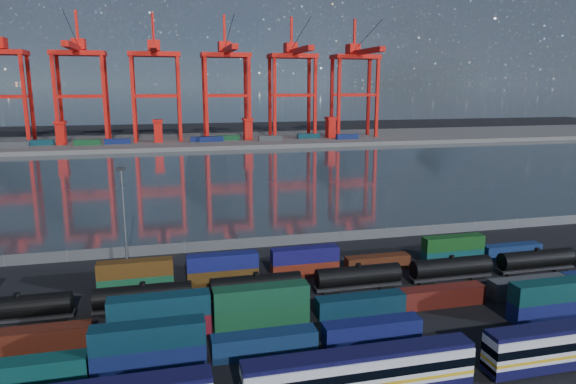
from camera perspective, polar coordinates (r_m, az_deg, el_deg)
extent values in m
plane|color=black|center=(73.93, 5.65, -12.33)|extent=(700.00, 700.00, 0.00)
plane|color=#2C383F|center=(172.69, -5.91, 1.74)|extent=(700.00, 700.00, 0.00)
cube|color=#514F4C|center=(275.98, -8.93, 5.66)|extent=(700.00, 70.00, 2.00)
cone|color=#1E2630|center=(1688.59, -20.77, 18.98)|extent=(1100.00, 1100.00, 520.00)
cone|color=#1E2630|center=(1690.18, -6.37, 18.61)|extent=(1040.00, 1040.00, 460.00)
cone|color=#1E2630|center=(1783.41, 7.10, 16.94)|extent=(960.00, 960.00, 380.00)
cone|color=#1E2630|center=(1930.76, 17.18, 14.94)|extent=(840.00, 840.00, 300.00)
cube|color=silver|center=(53.52, 8.01, -19.22)|extent=(23.34, 2.80, 3.55)
cube|color=#0E0E33|center=(52.51, 8.08, -17.34)|extent=(23.34, 2.52, 0.47)
cube|color=gold|center=(53.91, 7.99, -19.90)|extent=(23.37, 2.89, 0.34)
cube|color=black|center=(53.33, 8.02, -18.88)|extent=(23.37, 2.89, 0.93)
cube|color=black|center=(57.93, 15.95, -19.73)|extent=(2.80, 1.87, 0.65)
cube|color=black|center=(62.82, 24.02, -17.68)|extent=(2.80, 1.87, 0.65)
cube|color=#0D4644|center=(61.95, -27.12, -17.38)|extent=(12.10, 2.46, 2.62)
cube|color=#101C53|center=(60.19, -15.13, -17.30)|extent=(12.10, 2.46, 2.62)
cube|color=#0B2C3D|center=(58.98, -15.27, -15.08)|extent=(12.10, 2.46, 2.62)
cube|color=navy|center=(60.98, -2.62, -16.47)|extent=(12.10, 2.46, 2.62)
cube|color=navy|center=(64.46, 9.30, -14.96)|extent=(12.10, 2.46, 2.62)
cube|color=navy|center=(77.30, 27.26, -11.50)|extent=(12.10, 2.46, 2.62)
cube|color=#0B3A3C|center=(76.35, 27.44, -9.68)|extent=(12.10, 2.46, 2.62)
cube|color=#561E11|center=(68.35, -26.16, -14.46)|extent=(12.17, 2.48, 2.64)
cube|color=maroon|center=(66.60, -13.98, -14.24)|extent=(12.17, 2.48, 2.64)
cube|color=#0C3142|center=(65.50, -14.10, -12.17)|extent=(12.17, 2.48, 2.64)
cube|color=#144B28|center=(67.51, -2.97, -13.51)|extent=(12.17, 2.48, 2.64)
cube|color=#13492C|center=(66.42, -3.00, -11.46)|extent=(12.17, 2.48, 2.64)
cube|color=#0B2A3D|center=(71.00, 8.05, -12.29)|extent=(12.17, 2.48, 2.64)
cube|color=maroon|center=(76.09, 16.77, -11.00)|extent=(12.17, 2.48, 2.64)
cube|color=#404245|center=(83.73, 25.16, -9.51)|extent=(12.17, 2.48, 2.64)
cube|color=#165432|center=(80.85, -16.51, -9.70)|extent=(10.95, 2.23, 2.37)
cube|color=#573511|center=(80.03, -16.61, -8.12)|extent=(10.95, 2.23, 2.37)
cube|color=#4C310F|center=(81.09, -7.24, -9.22)|extent=(10.95, 2.23, 2.37)
cube|color=navy|center=(80.27, -7.28, -7.64)|extent=(10.95, 2.23, 2.37)
cube|color=maroon|center=(83.43, 1.89, -8.51)|extent=(10.95, 2.23, 2.37)
cube|color=#16125A|center=(82.63, 1.90, -6.97)|extent=(10.95, 2.23, 2.37)
cube|color=#4D210F|center=(87.45, 9.89, -7.71)|extent=(10.95, 2.23, 2.37)
cube|color=#0D4448|center=(93.71, 17.80, -6.78)|extent=(10.95, 2.23, 2.37)
cube|color=#144E19|center=(93.00, 17.89, -5.39)|extent=(10.95, 2.23, 2.37)
cube|color=navy|center=(100.23, 23.60, -6.00)|extent=(10.95, 2.23, 2.37)
cylinder|color=black|center=(75.86, -27.78, -11.19)|extent=(12.91, 2.88, 2.88)
cylinder|color=black|center=(75.29, -27.90, -10.08)|extent=(0.79, 0.79, 0.50)
cube|color=black|center=(76.46, -27.66, -12.29)|extent=(13.41, 1.99, 0.40)
cube|color=black|center=(75.62, -24.27, -12.57)|extent=(2.48, 1.79, 0.60)
cylinder|color=black|center=(73.50, -15.78, -10.96)|extent=(12.91, 2.88, 2.88)
cylinder|color=black|center=(72.91, -15.85, -9.80)|extent=(0.79, 0.79, 0.50)
cube|color=black|center=(74.11, -15.71, -12.09)|extent=(13.41, 1.99, 0.40)
cube|color=black|center=(74.63, -19.20, -12.48)|extent=(2.48, 1.79, 0.60)
cube|color=black|center=(74.19, -12.17, -12.21)|extent=(2.48, 1.79, 0.60)
cylinder|color=black|center=(74.36, -3.58, -10.24)|extent=(12.91, 2.88, 2.88)
cylinder|color=black|center=(73.77, -3.59, -9.09)|extent=(0.79, 0.79, 0.50)
cube|color=black|center=(74.97, -3.56, -11.36)|extent=(13.41, 1.99, 0.40)
cube|color=black|center=(74.55, -7.01, -11.90)|extent=(2.48, 1.79, 0.60)
cube|color=black|center=(75.96, -0.17, -11.34)|extent=(2.48, 1.79, 0.60)
cylinder|color=black|center=(78.34, 7.80, -9.15)|extent=(12.91, 2.88, 2.88)
cylinder|color=black|center=(77.78, 7.83, -8.06)|extent=(0.79, 0.79, 0.50)
cube|color=black|center=(78.92, 7.76, -10.23)|extent=(13.41, 1.99, 0.40)
cube|color=black|center=(77.63, 4.63, -10.85)|extent=(2.48, 1.79, 0.60)
cube|color=black|center=(80.72, 10.76, -10.12)|extent=(2.48, 1.79, 0.60)
cylinder|color=black|center=(85.00, 17.67, -7.91)|extent=(12.91, 2.88, 2.88)
cylinder|color=black|center=(84.49, 17.74, -6.90)|extent=(0.79, 0.79, 0.50)
cube|color=black|center=(85.53, 17.60, -8.91)|extent=(13.41, 1.99, 0.40)
cube|color=black|center=(83.53, 14.92, -9.55)|extent=(2.48, 1.79, 0.60)
cube|color=black|center=(87.99, 20.10, -8.78)|extent=(2.48, 1.79, 0.60)
cylinder|color=black|center=(93.77, 25.85, -6.70)|extent=(12.91, 2.88, 2.88)
cylinder|color=black|center=(93.31, 25.94, -5.77)|extent=(0.79, 0.79, 0.50)
cube|color=black|center=(94.26, 25.76, -7.62)|extent=(13.41, 1.99, 0.40)
cube|color=black|center=(91.69, 23.56, -8.22)|extent=(2.48, 1.79, 0.60)
cube|color=black|center=(97.21, 27.80, -7.49)|extent=(2.48, 1.79, 0.60)
cube|color=#595B5E|center=(98.72, 0.28, -5.35)|extent=(160.00, 0.06, 2.00)
cylinder|color=slate|center=(99.79, -29.03, -6.65)|extent=(0.12, 0.12, 2.20)
cylinder|color=slate|center=(97.54, -23.33, -6.51)|extent=(0.12, 0.12, 2.20)
cylinder|color=slate|center=(96.29, -17.43, -6.31)|extent=(0.12, 0.12, 2.20)
cylinder|color=slate|center=(96.06, -11.45, -6.03)|extent=(0.12, 0.12, 2.20)
cylinder|color=slate|center=(96.87, -5.50, -5.69)|extent=(0.12, 0.12, 2.20)
cylinder|color=slate|center=(98.69, 0.28, -5.30)|extent=(0.12, 0.12, 2.20)
cylinder|color=slate|center=(101.46, 5.78, -4.87)|extent=(0.12, 0.12, 2.20)
cylinder|color=slate|center=(105.12, 10.95, -4.44)|extent=(0.12, 0.12, 2.20)
cylinder|color=slate|center=(109.58, 15.72, -4.00)|extent=(0.12, 0.12, 2.20)
cylinder|color=slate|center=(114.73, 20.09, -3.58)|extent=(0.12, 0.12, 2.20)
cylinder|color=slate|center=(120.50, 24.06, -3.17)|extent=(0.12, 0.12, 2.20)
cylinder|color=slate|center=(126.79, 27.65, -2.79)|extent=(0.12, 0.12, 2.20)
cylinder|color=slate|center=(92.49, -17.77, -2.62)|extent=(0.36, 0.36, 16.00)
cube|color=black|center=(90.85, -18.10, 2.46)|extent=(1.60, 0.40, 0.60)
cube|color=red|center=(269.70, -27.19, 8.91)|extent=(1.59, 1.59, 44.65)
cube|color=red|center=(281.31, -26.64, 9.04)|extent=(1.59, 1.59, 44.65)
cube|color=red|center=(283.83, -28.85, 9.29)|extent=(21.83, 1.39, 1.39)
cube|color=red|center=(267.02, -24.41, 9.15)|extent=(1.59, 1.59, 44.65)
cube|color=red|center=(278.73, -23.97, 9.25)|extent=(1.59, 1.59, 44.65)
cube|color=red|center=(263.96, -19.70, 9.49)|extent=(1.59, 1.59, 44.65)
cube|color=red|center=(275.80, -19.45, 9.58)|extent=(1.59, 1.59, 44.65)
cube|color=red|center=(265.21, -22.11, 9.80)|extent=(21.83, 1.39, 1.39)
cube|color=red|center=(277.00, -21.76, 9.88)|extent=(21.83, 1.39, 1.39)
cube|color=red|center=(271.43, -22.27, 14.08)|extent=(24.81, 13.89, 2.18)
cube|color=red|center=(259.77, -22.68, 14.62)|extent=(2.98, 47.63, 2.48)
cube|color=red|center=(275.62, -22.22, 14.96)|extent=(5.95, 7.94, 4.96)
cube|color=red|center=(274.27, -22.41, 16.53)|extent=(1.19, 1.19, 15.88)
cylinder|color=black|center=(257.96, -22.89, 16.18)|extent=(0.24, 40.84, 13.47)
cube|color=red|center=(262.97, -16.80, 9.66)|extent=(1.59, 1.59, 44.65)
cube|color=red|center=(274.86, -16.68, 9.75)|extent=(1.59, 1.59, 44.65)
cube|color=red|center=(262.79, -11.98, 9.91)|extent=(1.59, 1.59, 44.65)
cube|color=red|center=(274.69, -12.07, 9.98)|extent=(1.59, 1.59, 44.65)
cube|color=red|center=(262.60, -14.42, 10.28)|extent=(21.83, 1.39, 1.39)
cube|color=red|center=(274.50, -14.40, 10.34)|extent=(21.83, 1.39, 1.39)
cube|color=red|center=(268.87, -14.64, 14.59)|extent=(24.81, 13.89, 2.18)
cube|color=red|center=(257.10, -14.69, 15.17)|extent=(2.98, 47.63, 2.48)
cube|color=red|center=(273.11, -14.68, 15.48)|extent=(5.95, 7.94, 4.96)
cube|color=red|center=(271.75, -14.77, 17.07)|extent=(1.19, 1.19, 15.88)
cylinder|color=black|center=(255.27, -14.78, 16.76)|extent=(0.24, 40.84, 13.47)
cube|color=red|center=(263.56, -9.08, 10.02)|extent=(1.59, 1.59, 44.65)
cube|color=red|center=(275.42, -9.29, 10.09)|extent=(1.59, 1.59, 44.65)
cube|color=red|center=(266.26, -4.32, 10.15)|extent=(1.59, 1.59, 44.65)
cube|color=red|center=(278.01, -4.73, 10.22)|extent=(1.59, 1.59, 44.65)
cube|color=red|center=(264.63, -6.70, 10.58)|extent=(21.83, 1.39, 1.39)
cube|color=red|center=(276.45, -7.01, 10.62)|extent=(21.83, 1.39, 1.39)
cube|color=red|center=(270.86, -6.97, 14.85)|extent=(24.81, 13.89, 2.18)
cube|color=red|center=(259.18, -6.65, 15.44)|extent=(2.98, 47.63, 2.48)
cube|color=red|center=(275.06, -7.09, 15.73)|extent=(5.95, 7.94, 4.96)
cube|color=red|center=(273.71, -7.08, 17.32)|extent=(1.19, 1.19, 15.88)
cylinder|color=black|center=(257.36, -6.62, 17.01)|extent=(0.24, 40.84, 13.47)
cube|color=red|center=(268.74, -1.50, 10.19)|extent=(1.59, 1.59, 44.65)
cube|color=red|center=(280.38, -2.03, 10.26)|extent=(1.59, 1.59, 44.65)
cube|color=red|center=(274.19, 3.03, 10.22)|extent=(1.59, 1.59, 44.65)
cube|color=red|center=(285.61, 2.33, 10.29)|extent=(1.59, 1.59, 44.65)
cube|color=red|center=(271.20, 0.79, 10.68)|extent=(21.83, 1.39, 1.39)
cube|color=red|center=(282.74, 0.17, 10.74)|extent=(21.83, 1.39, 1.39)
cube|color=red|center=(277.28, 0.48, 14.87)|extent=(24.81, 13.89, 2.18)
cube|color=red|center=(265.89, 1.13, 15.42)|extent=(2.98, 47.63, 2.48)
cube|color=red|center=(281.39, 0.28, 15.73)|extent=(5.95, 7.94, 4.96)
cube|color=red|center=(280.07, 0.38, 17.28)|extent=(1.19, 1.19, 15.88)
cylinder|color=black|center=(264.11, 1.28, 16.95)|extent=(0.24, 40.84, 13.47)
cube|color=red|center=(278.26, 5.67, 10.20)|extent=(1.59, 1.59, 44.65)
cube|color=red|center=(289.52, 4.88, 10.28)|extent=(1.59, 1.59, 44.65)
cube|color=red|center=(286.21, 9.86, 10.13)|extent=(1.59, 1.59, 44.65)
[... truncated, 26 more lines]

